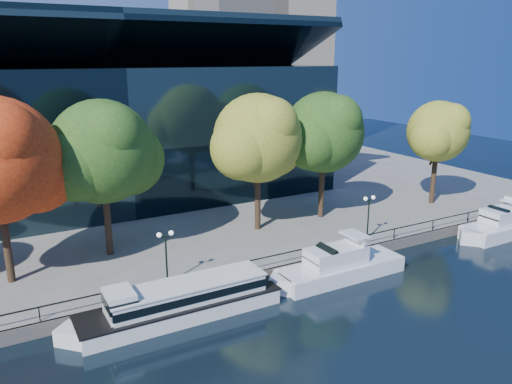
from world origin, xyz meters
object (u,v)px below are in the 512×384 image
lamp_1 (166,245)px  lamp_2 (369,207)px  tour_boat (176,301)px  tree_3 (260,140)px  cruiser_near (336,266)px  tree_5 (439,133)px  tree_4 (325,134)px  cruiser_far (502,225)px  tree_2 (104,154)px

lamp_1 → lamp_2: 19.07m
tour_boat → tree_3: tree_3 is taller
cruiser_near → lamp_2: (6.44, 3.72, 2.90)m
cruiser_near → lamp_1: (-12.63, 3.72, 2.90)m
tour_boat → tree_5: tree_5 is taller
tree_4 → lamp_2: tree_4 is taller
tree_4 → tree_5: bearing=-8.2°
cruiser_near → cruiser_far: (20.33, -0.11, 0.07)m
tour_boat → tree_4: bearing=28.0°
tour_boat → lamp_2: 20.10m
tree_4 → lamp_1: bearing=-159.5°
cruiser_far → tree_5: bearing=87.4°
tree_5 → lamp_2: 16.04m
tree_4 → lamp_2: (-0.30, -7.25, -5.62)m
cruiser_near → tree_3: bearing=94.1°
tree_5 → lamp_1: 34.16m
tree_3 → lamp_2: tree_3 is taller
cruiser_near → cruiser_far: size_ratio=1.09×
tree_3 → lamp_2: 11.65m
tree_2 → tour_boat: bearing=-81.8°
tree_4 → lamp_1: (-19.37, -7.25, -5.62)m
lamp_1 → lamp_2: bearing=0.0°
tree_4 → cruiser_far: bearing=-39.2°
tour_boat → tree_3: size_ratio=1.17×
tour_boat → tree_2: bearing=98.2°
tour_boat → lamp_1: (0.56, 3.34, 2.76)m
cruiser_near → tree_4: size_ratio=0.93×
tour_boat → cruiser_near: (13.19, -0.38, -0.14)m
cruiser_near → lamp_2: lamp_2 is taller
tree_3 → tree_5: tree_3 is taller
cruiser_near → tree_2: tree_2 is taller
tree_5 → lamp_2: (-14.31, -5.25, -5.01)m
tree_2 → lamp_2: size_ratio=3.21×
lamp_1 → cruiser_near: bearing=-16.4°
cruiser_far → tree_5: 12.00m
cruiser_near → cruiser_far: bearing=-0.3°
tree_3 → lamp_2: (7.22, -7.20, -5.64)m
tour_boat → tree_3: (12.40, 10.54, 8.40)m
tour_boat → tree_5: size_ratio=1.32×
cruiser_near → tree_4: 15.45m
cruiser_near → tree_5: tree_5 is taller
tree_3 → lamp_1: (-11.85, -7.20, -5.64)m
lamp_1 → cruiser_far: bearing=-6.6°
cruiser_far → tree_3: 25.29m
tree_5 → tour_boat: bearing=-165.8°
cruiser_near → lamp_1: lamp_1 is taller
tree_5 → lamp_1: tree_5 is taller
tree_3 → lamp_2: bearing=-44.9°
cruiser_near → lamp_1: bearing=163.6°
tree_2 → tree_4: 21.52m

